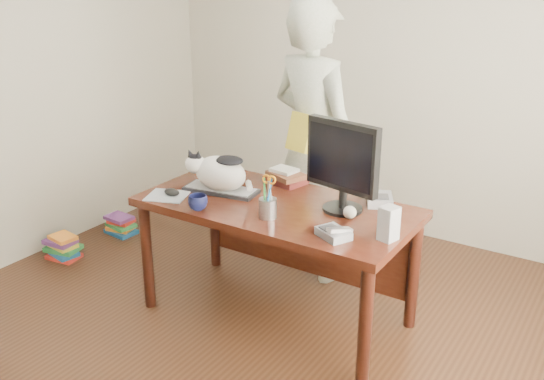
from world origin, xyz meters
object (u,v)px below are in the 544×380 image
Objects in this scene: book_stack at (285,177)px; cat at (218,171)px; monitor at (342,162)px; mouse at (172,192)px; book_pile_a at (63,247)px; baseball at (350,212)px; speaker at (389,223)px; calculator at (380,199)px; person at (313,142)px; book_pile_b at (121,225)px; coffee_mug at (198,203)px; desk at (284,222)px; keyboard at (221,190)px; pen_cup at (268,206)px; phone at (334,233)px.

cat is at bearing -110.66° from book_stack.
mouse is (-0.96, -0.33, -0.27)m from monitor.
book_stack is 1.05× the size of book_pile_a.
speaker is at bearing -26.51° from baseball.
calculator is 0.12× the size of person.
book_pile_b is (-2.23, 0.03, -0.71)m from calculator.
person reaches higher than coffee_mug.
baseball is (0.86, 0.06, -0.09)m from cat.
desk is 21.99× the size of baseball.
keyboard is 3.90× the size of mouse.
calculator is 2.33m from book_pile_b.
mouse is at bearing -165.77° from baseball.
monitor is at bearing 8.00° from book_pile_a.
calculator is (0.05, 0.29, -0.01)m from baseball.
baseball reaches higher than keyboard.
speaker is (0.67, 0.09, 0.02)m from pen_cup.
monitor is 2.94× the size of speaker.
book_stack is (0.18, 0.65, -0.00)m from coffee_mug.
cat reaches higher than baseball.
person is 7.32× the size of book_pile_b.
mouse is at bearing 76.75° from person.
keyboard is 2.69× the size of speaker.
phone is 0.56m from calculator.
coffee_mug is at bearing -137.31° from monitor.
phone reaches higher than keyboard.
desk is at bearing 6.93° from mouse.
desk is at bearing 174.04° from baseball.
book_stack is at bearing 111.91° from pen_cup.
keyboard is at bearing -167.13° from phone.
person is 2.03m from book_pile_a.
book_pile_a is (-2.25, 0.04, -0.69)m from phone.
book_stack reaches higher than desk.
baseball is 2.32m from book_pile_a.
monitor reaches higher than baseball.
pen_cup is 0.57m from book_stack.
person reaches higher than phone.
calculator is 2.42m from book_pile_a.
desk is 0.50m from cat.
desk is 9.03× the size of speaker.
book_pile_a is (-1.36, -0.18, -0.68)m from keyboard.
monitor is 7.15× the size of baseball.
book_stack is (0.26, 0.35, -0.09)m from cat.
calculator is at bearing 14.90° from book_stack.
desk is at bearing 174.16° from phone.
baseball is 0.86m from person.
coffee_mug reaches higher than desk.
cat is 6.12× the size of baseball.
desk is 6.20× the size of book_pile_b.
book_pile_b is at bearing 152.60° from calculator.
speaker is 2.61m from book_pile_b.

